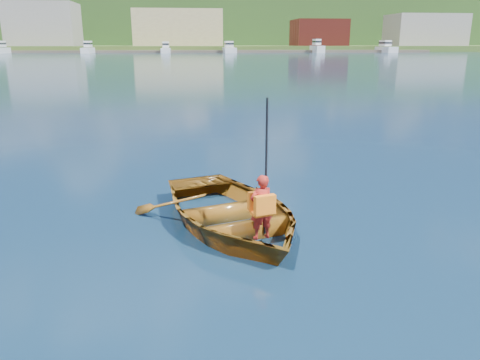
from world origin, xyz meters
name	(u,v)px	position (x,y,z in m)	size (l,w,h in m)	color
ground	(305,239)	(0.00, 0.00, 0.00)	(600.00, 600.00, 0.00)	#0F273C
rowboat	(230,212)	(-1.17, 0.69, 0.26)	(3.94, 4.68, 0.83)	brown
child_paddler	(261,206)	(-0.75, -0.12, 0.64)	(0.44, 0.42, 2.19)	#AB231D
shoreline	(191,27)	(0.00, 236.61, 10.32)	(400.00, 140.00, 22.00)	#335320
dock	(181,51)	(-4.07, 148.00, 0.40)	(159.99, 12.22, 0.80)	brown
waterfront_buildings	(170,29)	(-7.74, 165.00, 7.74)	(202.00, 16.00, 14.00)	brown
marina_yachts	(154,49)	(-12.18, 143.33, 1.32)	(146.03, 13.53, 4.43)	silver
hillside_trees	(247,10)	(28.28, 242.37, 19.16)	(314.47, 79.59, 26.09)	#382314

